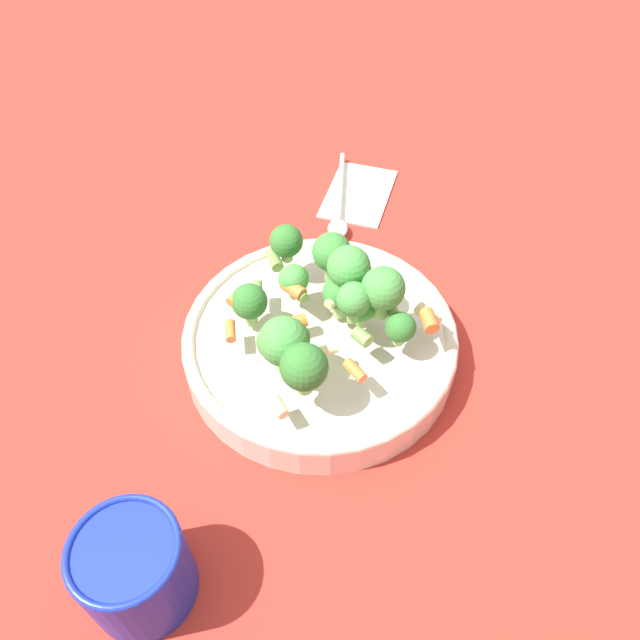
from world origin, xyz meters
name	(u,v)px	position (x,y,z in m)	size (l,w,h in m)	color
ground_plane	(320,354)	(0.00, 0.00, 0.00)	(3.00, 3.00, 0.00)	#B72D23
bowl	(320,341)	(0.00, 0.00, 0.02)	(0.29, 0.29, 0.04)	beige
pasta_salad	(321,303)	(0.00, 0.01, 0.09)	(0.21, 0.23, 0.08)	#8CB766
cup	(135,569)	(0.06, 0.28, 0.05)	(0.09, 0.09, 0.09)	#192DAD
napkin	(359,193)	(0.04, -0.28, 0.00)	(0.09, 0.13, 0.01)	white
spoon	(339,209)	(0.05, -0.23, 0.01)	(0.06, 0.18, 0.01)	silver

